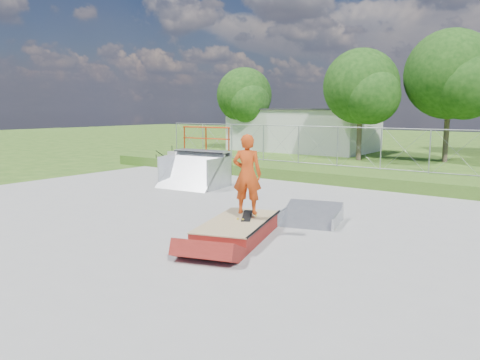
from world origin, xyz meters
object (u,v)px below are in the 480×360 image
object	(u,v)px
quarter_pipe	(193,158)
skater	(247,177)
grind_box	(238,229)
flat_bank_ramp	(311,216)

from	to	relation	value
quarter_pipe	skater	bearing A→B (deg)	-43.85
grind_box	flat_bank_ramp	bearing A→B (deg)	53.71
grind_box	quarter_pipe	size ratio (longest dim) A/B	1.31
flat_bank_ramp	quarter_pipe	bearing A→B (deg)	143.47
quarter_pipe	flat_bank_ramp	xyz separation A→B (m)	(6.53, -2.55, -0.95)
skater	grind_box	bearing A→B (deg)	65.37
grind_box	skater	distance (m)	1.28
flat_bank_ramp	skater	distance (m)	2.38
quarter_pipe	flat_bank_ramp	world-z (taller)	quarter_pipe
grind_box	flat_bank_ramp	xyz separation A→B (m)	(0.78, 2.26, 0.02)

